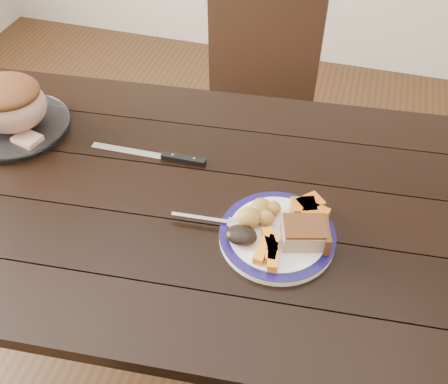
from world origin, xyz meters
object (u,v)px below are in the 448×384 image
(dinner_plate, at_px, (277,236))
(carving_knife, at_px, (169,157))
(chair_far, at_px, (255,102))
(serving_platter, at_px, (16,127))
(dining_table, at_px, (197,219))
(fork, at_px, (215,220))
(roast_joint, at_px, (8,105))
(pork_slice, at_px, (304,233))

(dinner_plate, xyz_separation_m, carving_knife, (-0.33, 0.19, -0.00))
(chair_far, distance_m, serving_platter, 0.87)
(dining_table, distance_m, carving_knife, 0.18)
(chair_far, distance_m, fork, 0.86)
(dinner_plate, bearing_deg, serving_platter, 167.02)
(serving_platter, relative_size, roast_joint, 1.37)
(pork_slice, distance_m, fork, 0.20)
(roast_joint, bearing_deg, serving_platter, 0.00)
(chair_far, bearing_deg, dinner_plate, 105.41)
(chair_far, relative_size, serving_platter, 3.19)
(pork_slice, relative_size, roast_joint, 0.45)
(dining_table, xyz_separation_m, dinner_plate, (0.22, -0.08, 0.10))
(carving_knife, bearing_deg, chair_far, 79.86)
(dining_table, xyz_separation_m, chair_far, (-0.02, 0.74, -0.13))
(serving_platter, relative_size, carving_knife, 0.91)
(carving_knife, bearing_deg, dinner_plate, -31.32)
(serving_platter, xyz_separation_m, pork_slice, (0.85, -0.19, 0.03))
(serving_platter, bearing_deg, pork_slice, -12.42)
(dining_table, height_order, serving_platter, serving_platter)
(dining_table, distance_m, serving_platter, 0.58)
(dining_table, xyz_separation_m, pork_slice, (0.28, -0.08, 0.13))
(dining_table, distance_m, pork_slice, 0.32)
(dinner_plate, distance_m, serving_platter, 0.81)
(serving_platter, relative_size, pork_slice, 3.03)
(pork_slice, bearing_deg, dinner_plate, 175.24)
(dining_table, xyz_separation_m, roast_joint, (-0.56, 0.10, 0.18))
(pork_slice, bearing_deg, fork, -179.88)
(chair_far, height_order, dinner_plate, chair_far)
(chair_far, height_order, fork, chair_far)
(dinner_plate, distance_m, fork, 0.15)
(dinner_plate, xyz_separation_m, serving_platter, (-0.79, 0.18, 0.00))
(chair_far, relative_size, roast_joint, 4.38)
(serving_platter, bearing_deg, chair_far, 49.24)
(carving_knife, bearing_deg, pork_slice, -28.08)
(chair_far, relative_size, carving_knife, 2.90)
(fork, bearing_deg, dining_table, 127.09)
(dining_table, bearing_deg, roast_joint, 169.79)
(dinner_plate, relative_size, carving_knife, 0.82)
(fork, xyz_separation_m, roast_joint, (-0.64, 0.19, 0.07))
(dining_table, relative_size, serving_platter, 5.76)
(dinner_plate, height_order, roast_joint, roast_joint)
(dinner_plate, distance_m, carving_knife, 0.38)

